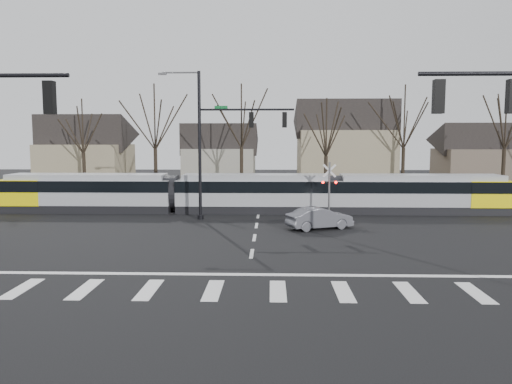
{
  "coord_description": "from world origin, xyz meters",
  "views": [
    {
      "loc": [
        0.93,
        -21.93,
        5.57
      ],
      "look_at": [
        0.0,
        9.0,
        2.3
      ],
      "focal_mm": 35.0,
      "sensor_mm": 36.0,
      "label": 1
    }
  ],
  "objects": [
    {
      "name": "tree_row",
      "position": [
        2.0,
        26.0,
        5.0
      ],
      "size": [
        59.2,
        7.2,
        10.0
      ],
      "color": "black",
      "rests_on": "ground"
    },
    {
      "name": "sedan",
      "position": [
        3.98,
        8.92,
        0.68
      ],
      "size": [
        4.38,
        5.16,
        1.36
      ],
      "primitive_type": "imported",
      "rotation": [
        0.0,
        0.0,
        1.97
      ],
      "color": "#5B5B63",
      "rests_on": "ground"
    },
    {
      "name": "house_c",
      "position": [
        9.0,
        33.0,
        5.23
      ],
      "size": [
        10.8,
        8.64,
        10.1
      ],
      "color": "gray",
      "rests_on": "ground"
    },
    {
      "name": "crosswalk",
      "position": [
        0.0,
        -4.0,
        0.01
      ],
      "size": [
        27.0,
        2.6,
        0.01
      ],
      "color": "silver",
      "rests_on": "ground"
    },
    {
      "name": "lane_dashes",
      "position": [
        0.0,
        16.0,
        0.01
      ],
      "size": [
        0.18,
        30.0,
        0.01
      ],
      "color": "silver",
      "rests_on": "ground"
    },
    {
      "name": "stop_line",
      "position": [
        0.0,
        -1.8,
        0.01
      ],
      "size": [
        28.0,
        0.35,
        0.01
      ],
      "primitive_type": "cube",
      "color": "silver",
      "rests_on": "ground"
    },
    {
      "name": "house_b",
      "position": [
        -5.0,
        36.0,
        3.97
      ],
      "size": [
        8.64,
        7.56,
        7.65
      ],
      "color": "gray",
      "rests_on": "ground"
    },
    {
      "name": "house_d",
      "position": [
        24.0,
        35.0,
        3.97
      ],
      "size": [
        8.64,
        7.56,
        7.65
      ],
      "color": "brown",
      "rests_on": "ground"
    },
    {
      "name": "grass_verge",
      "position": [
        0.0,
        32.0,
        0.01
      ],
      "size": [
        140.0,
        28.0,
        0.01
      ],
      "primitive_type": "cube",
      "color": "#38331E",
      "rests_on": "ground"
    },
    {
      "name": "signal_pole_far",
      "position": [
        -2.41,
        12.5,
        5.7
      ],
      "size": [
        9.28,
        0.44,
        10.2
      ],
      "color": "black",
      "rests_on": "ground"
    },
    {
      "name": "house_a",
      "position": [
        -20.0,
        34.0,
        4.46
      ],
      "size": [
        9.72,
        8.64,
        8.6
      ],
      "color": "gray",
      "rests_on": "ground"
    },
    {
      "name": "rail_crossing_signal",
      "position": [
        5.0,
        12.79,
        1.89
      ],
      "size": [
        1.08,
        0.36,
        4.0
      ],
      "color": "#59595B",
      "rests_on": "ground"
    },
    {
      "name": "rail_pair",
      "position": [
        0.0,
        15.8,
        0.03
      ],
      "size": [
        90.0,
        1.52,
        0.06
      ],
      "color": "#59595E",
      "rests_on": "ground"
    },
    {
      "name": "ground",
      "position": [
        0.0,
        0.0,
        0.0
      ],
      "size": [
        140.0,
        140.0,
        0.0
      ],
      "primitive_type": "plane",
      "color": "black"
    },
    {
      "name": "tram",
      "position": [
        -0.4,
        16.0,
        1.59
      ],
      "size": [
        38.45,
        2.85,
        2.91
      ],
      "color": "gray",
      "rests_on": "ground"
    }
  ]
}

